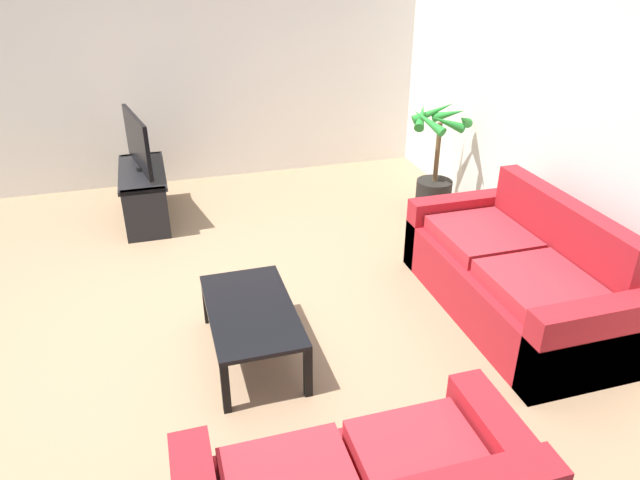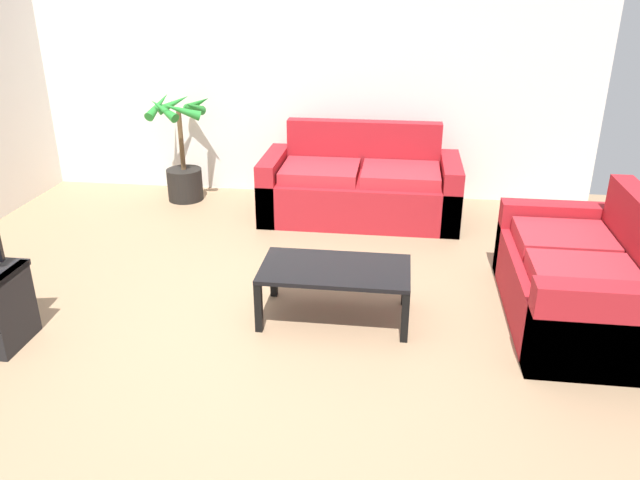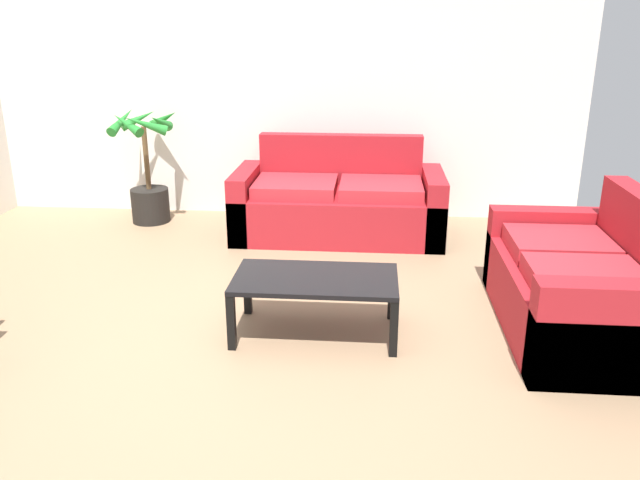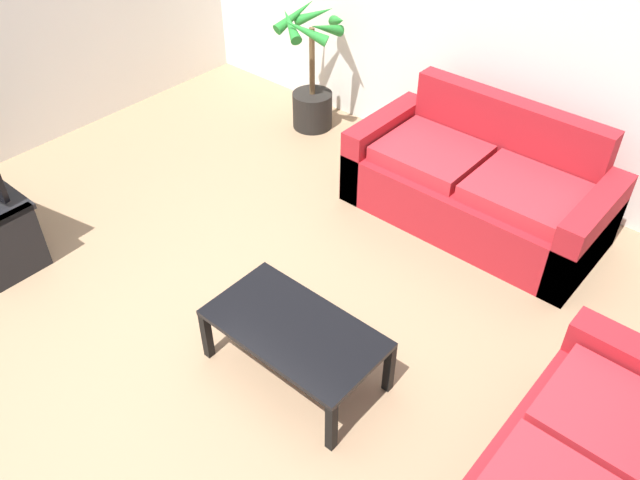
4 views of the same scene
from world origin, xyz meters
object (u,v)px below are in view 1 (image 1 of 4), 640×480
at_px(coffee_table, 251,314).
at_px(couch_main, 515,278).
at_px(tv_stand, 144,187).
at_px(potted_palm, 436,170).
at_px(tv, 138,142).

bearing_deg(coffee_table, couch_main, 89.12).
distance_m(tv_stand, potted_palm, 3.00).
bearing_deg(tv_stand, tv, 101.30).
bearing_deg(couch_main, potted_palm, 172.04).
height_order(tv_stand, coffee_table, tv_stand).
relative_size(tv, potted_palm, 0.81).
height_order(couch_main, tv, tv).
xyz_separation_m(tv_stand, coffee_table, (2.55, 0.63, 0.00)).
height_order(tv_stand, tv, tv).
bearing_deg(potted_palm, coffee_table, -50.60).
distance_m(tv, coffee_table, 2.67).
relative_size(tv_stand, coffee_table, 1.06).
xyz_separation_m(couch_main, coffee_table, (-0.03, -2.03, 0.04)).
bearing_deg(coffee_table, tv_stand, -166.02).
distance_m(tv_stand, tv, 0.48).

